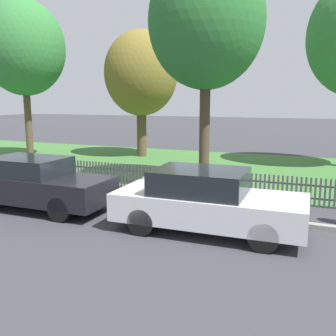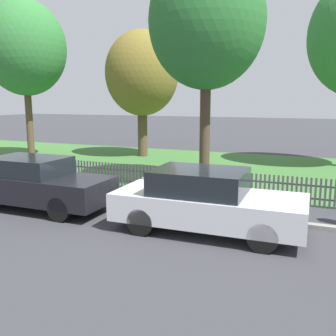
% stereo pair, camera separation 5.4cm
% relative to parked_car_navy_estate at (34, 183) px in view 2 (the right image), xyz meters
% --- Properties ---
extents(ground_plane, '(120.00, 120.00, 0.00)m').
position_rel_parked_car_navy_estate_xyz_m(ground_plane, '(4.08, 1.15, -0.75)').
color(ground_plane, '#38383D').
extents(kerb_stone, '(42.48, 0.20, 0.12)m').
position_rel_parked_car_navy_estate_xyz_m(kerb_stone, '(4.08, 1.25, -0.69)').
color(kerb_stone, gray).
rests_on(kerb_stone, ground).
extents(grass_strip, '(42.48, 10.31, 0.01)m').
position_rel_parked_car_navy_estate_xyz_m(grass_strip, '(4.08, 8.40, -0.75)').
color(grass_strip, '#3D7033').
rests_on(grass_strip, ground).
extents(park_fence, '(42.48, 0.05, 0.87)m').
position_rel_parked_car_navy_estate_xyz_m(park_fence, '(4.08, 3.26, -0.32)').
color(park_fence, '#4C4C51').
rests_on(park_fence, ground).
extents(parked_car_navy_estate, '(4.52, 1.74, 1.47)m').
position_rel_parked_car_navy_estate_xyz_m(parked_car_navy_estate, '(0.00, 0.00, 0.00)').
color(parked_car_navy_estate, black).
rests_on(parked_car_navy_estate, ground).
extents(parked_car_red_compact, '(4.47, 1.95, 1.48)m').
position_rel_parked_car_navy_estate_xyz_m(parked_car_red_compact, '(5.11, 0.06, -0.00)').
color(parked_car_red_compact, silver).
rests_on(parked_car_red_compact, ground).
extents(covered_motorcycle, '(1.81, 0.72, 0.95)m').
position_rel_parked_car_navy_estate_xyz_m(covered_motorcycle, '(3.30, 1.94, -0.17)').
color(covered_motorcycle, black).
rests_on(covered_motorcycle, ground).
extents(tree_nearest_kerb, '(4.19, 4.19, 8.12)m').
position_rel_parked_car_navy_estate_xyz_m(tree_nearest_kerb, '(-6.94, 7.33, 4.94)').
color(tree_nearest_kerb, brown).
rests_on(tree_nearest_kerb, ground).
extents(tree_behind_motorcycle, '(3.95, 3.95, 6.78)m').
position_rel_parked_car_navy_estate_xyz_m(tree_behind_motorcycle, '(-1.79, 10.38, 3.72)').
color(tree_behind_motorcycle, brown).
rests_on(tree_behind_motorcycle, ground).
extents(tree_mid_park, '(3.96, 3.96, 7.98)m').
position_rel_parked_car_navy_estate_xyz_m(tree_mid_park, '(3.61, 4.66, 4.92)').
color(tree_mid_park, '#473828').
rests_on(tree_mid_park, ground).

